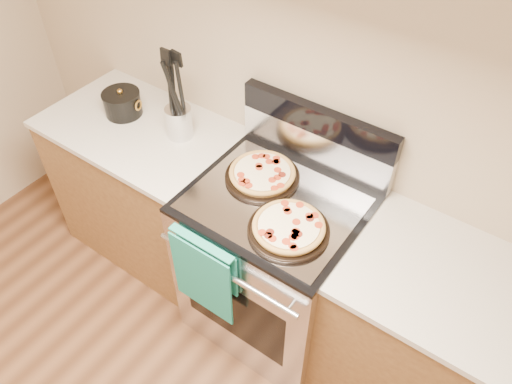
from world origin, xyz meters
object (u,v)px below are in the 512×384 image
Objects in this scene: pepperoni_pizza_back at (262,174)px; saucepan at (123,104)px; pepperoni_pizza_front at (289,228)px; utensil_crock at (179,122)px; range_body at (275,265)px.

saucepan is (-0.89, -0.00, 0.02)m from pepperoni_pizza_back.
utensil_crock is (-0.79, 0.23, 0.04)m from pepperoni_pizza_front.
pepperoni_pizza_back is (-0.13, 0.07, 0.50)m from range_body.
utensil_crock reaches higher than saucepan.
pepperoni_pizza_back is at bearing 143.46° from pepperoni_pizza_front.
pepperoni_pizza_back is at bearing -3.70° from utensil_crock.
range_body is at bearing -28.46° from pepperoni_pizza_back.
utensil_crock reaches higher than range_body.
pepperoni_pizza_back is 2.07× the size of utensil_crock.
range_body is 2.70× the size of pepperoni_pizza_back.
utensil_crock reaches higher than pepperoni_pizza_front.
pepperoni_pizza_front reaches higher than range_body.
range_body is 1.14m from saucepan.
pepperoni_pizza_front is 1.74× the size of saucepan.
pepperoni_pizza_back and pepperoni_pizza_front have the same top height.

